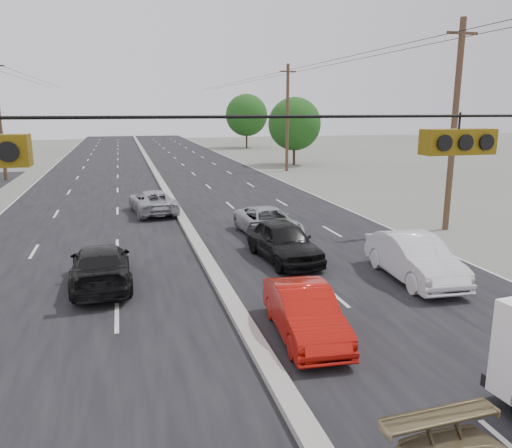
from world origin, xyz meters
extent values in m
cube|color=black|center=(0.00, 30.00, 0.00)|extent=(20.00, 160.00, 0.02)
cube|color=gray|center=(0.00, 30.00, 0.10)|extent=(0.50, 160.00, 0.20)
cylinder|color=#422D1E|center=(-12.50, 40.00, 5.00)|extent=(0.30, 0.30, 10.00)
cylinder|color=#422D1E|center=(12.50, 15.00, 5.00)|extent=(0.30, 0.30, 10.00)
cube|color=#422D1E|center=(12.50, 15.00, 9.30)|extent=(1.60, 0.12, 0.12)
cylinder|color=#422D1E|center=(12.50, 40.00, 5.00)|extent=(0.30, 0.30, 10.00)
cube|color=#422D1E|center=(12.50, 40.00, 9.30)|extent=(1.60, 0.12, 0.12)
cylinder|color=black|center=(0.00, 0.00, 5.80)|extent=(25.00, 0.04, 0.04)
cube|color=#72590C|center=(1.50, 0.00, 5.45)|extent=(1.05, 0.30, 0.35)
cylinder|color=#382619|center=(15.00, 45.00, 1.26)|extent=(0.28, 0.28, 2.52)
sphere|color=#1A4713|center=(15.00, 45.00, 4.34)|extent=(5.60, 5.60, 5.60)
cylinder|color=#382619|center=(16.00, 70.00, 1.44)|extent=(0.28, 0.28, 2.88)
sphere|color=#1A4713|center=(16.00, 70.00, 4.96)|extent=(6.40, 6.40, 6.40)
imported|color=#B8130B|center=(1.40, 5.45, 0.68)|extent=(1.73, 4.19, 1.35)
imported|color=black|center=(3.00, 12.10, 0.79)|extent=(2.26, 4.76, 1.57)
imported|color=white|center=(6.70, 8.71, 0.79)|extent=(1.98, 4.89, 1.58)
imported|color=#9EA2A6|center=(3.50, 15.95, 0.66)|extent=(2.54, 4.93, 1.33)
imported|color=black|center=(-3.89, 10.95, 0.70)|extent=(2.11, 4.88, 1.40)
imported|color=#9A9CA1|center=(-1.40, 22.78, 0.67)|extent=(2.76, 5.07, 1.35)
camera|label=1|loc=(-3.01, -6.00, 5.89)|focal=35.00mm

